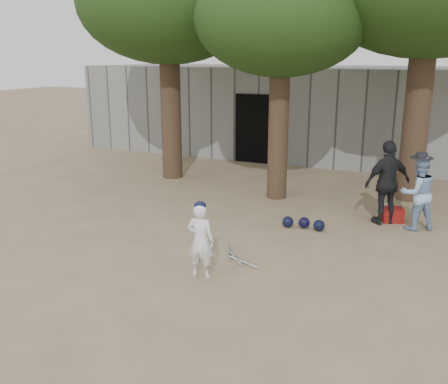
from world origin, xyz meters
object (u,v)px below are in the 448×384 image
at_px(spectator_dark, 387,183).
at_px(red_bag, 392,215).
at_px(boy_player, 201,241).
at_px(spectator_blue, 418,193).

relative_size(spectator_dark, red_bag, 4.18).
distance_m(boy_player, red_bag, 4.80).
xyz_separation_m(spectator_blue, spectator_dark, (-0.60, 0.11, 0.13)).
xyz_separation_m(boy_player, red_bag, (2.50, 4.07, -0.46)).
xyz_separation_m(spectator_dark, red_bag, (0.14, 0.19, -0.73)).
bearing_deg(spectator_dark, spectator_blue, 128.46).
relative_size(spectator_blue, spectator_dark, 0.86).
xyz_separation_m(boy_player, spectator_blue, (2.96, 3.77, 0.14)).
height_order(spectator_blue, red_bag, spectator_blue).
bearing_deg(spectator_dark, boy_player, 17.42).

